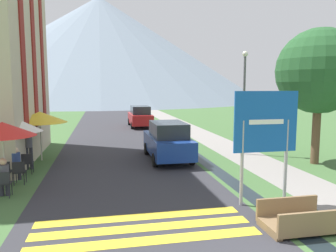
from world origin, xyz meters
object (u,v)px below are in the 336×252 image
(road_sign, at_px, (266,131))
(cafe_chair_near_right, at_px, (5,170))
(cafe_chair_middle, at_px, (27,162))
(footbridge, at_px, (298,221))
(cafe_umbrella_front_red, at_px, (2,129))
(person_standing_terrace, at_px, (28,146))
(tree_by_path, at_px, (319,71))
(streetlamp, at_px, (244,94))
(parked_car_near, at_px, (168,141))
(parked_car_far, at_px, (140,116))
(cafe_chair_near_left, at_px, (19,171))
(person_seated_near, at_px, (4,175))
(cafe_chair_far_right, at_px, (25,155))
(cafe_umbrella_rear_yellow, at_px, (40,117))
(cafe_chair_nearest, at_px, (3,182))
(cafe_umbrella_middle_white, at_px, (17,125))
(person_seated_far, at_px, (16,162))

(road_sign, bearing_deg, cafe_chair_near_right, 156.11)
(cafe_chair_middle, bearing_deg, footbridge, -14.00)
(cafe_umbrella_front_red, bearing_deg, person_standing_terrace, 88.93)
(cafe_chair_middle, xyz_separation_m, tree_by_path, (12.41, -0.63, 3.64))
(cafe_chair_middle, height_order, streetlamp, streetlamp)
(tree_by_path, bearing_deg, parked_car_near, 161.64)
(footbridge, height_order, streetlamp, streetlamp)
(parked_car_far, relative_size, cafe_chair_near_left, 5.39)
(cafe_chair_near_right, distance_m, person_seated_near, 1.35)
(cafe_chair_far_right, xyz_separation_m, cafe_umbrella_rear_yellow, (0.50, 1.06, 1.55))
(road_sign, relative_size, cafe_chair_nearest, 3.96)
(cafe_umbrella_front_red, relative_size, tree_by_path, 0.39)
(parked_car_far, distance_m, cafe_umbrella_middle_white, 15.62)
(cafe_umbrella_rear_yellow, relative_size, person_seated_near, 2.04)
(cafe_chair_near_right, distance_m, cafe_umbrella_rear_yellow, 4.15)
(road_sign, distance_m, parked_car_far, 19.52)
(cafe_chair_nearest, relative_size, tree_by_path, 0.14)
(cafe_chair_nearest, height_order, cafe_umbrella_front_red, cafe_umbrella_front_red)
(parked_car_far, xyz_separation_m, cafe_umbrella_front_red, (-6.36, -16.95, 1.23))
(parked_car_far, relative_size, cafe_umbrella_front_red, 1.93)
(road_sign, height_order, cafe_chair_near_left, road_sign)
(road_sign, relative_size, cafe_chair_far_right, 3.96)
(streetlamp, bearing_deg, cafe_chair_near_right, -162.55)
(cafe_chair_near_right, bearing_deg, footbridge, -20.06)
(cafe_chair_near_right, relative_size, cafe_umbrella_front_red, 0.36)
(cafe_chair_near_right, bearing_deg, parked_car_far, 80.98)
(parked_car_near, height_order, tree_by_path, tree_by_path)
(cafe_chair_middle, relative_size, person_seated_near, 0.69)
(person_standing_terrace, bearing_deg, cafe_chair_near_left, -86.78)
(cafe_chair_nearest, bearing_deg, person_seated_near, 109.55)
(parked_car_near, height_order, cafe_chair_near_left, parked_car_near)
(cafe_umbrella_front_red, xyz_separation_m, person_seated_far, (-0.06, 1.69, -1.45))
(cafe_chair_near_left, height_order, streetlamp, streetlamp)
(cafe_umbrella_middle_white, relative_size, person_standing_terrace, 1.26)
(cafe_chair_near_right, xyz_separation_m, tree_by_path, (12.89, 0.67, 3.64))
(road_sign, xyz_separation_m, cafe_umbrella_middle_white, (-8.04, 5.30, -0.27))
(cafe_umbrella_front_red, bearing_deg, cafe_chair_far_right, 93.26)
(footbridge, distance_m, cafe_umbrella_rear_yellow, 12.05)
(cafe_umbrella_middle_white, bearing_deg, tree_by_path, -4.59)
(cafe_chair_far_right, height_order, cafe_umbrella_rear_yellow, cafe_umbrella_rear_yellow)
(cafe_umbrella_rear_yellow, distance_m, person_standing_terrace, 1.97)
(cafe_umbrella_rear_yellow, relative_size, streetlamp, 0.47)
(footbridge, height_order, tree_by_path, tree_by_path)
(cafe_chair_near_left, relative_size, person_seated_near, 0.69)
(cafe_chair_near_left, bearing_deg, parked_car_far, 91.74)
(cafe_umbrella_front_red, bearing_deg, parked_car_far, 69.43)
(cafe_umbrella_front_red, xyz_separation_m, streetlamp, (10.26, 4.45, 0.97))
(parked_car_near, relative_size, tree_by_path, 0.72)
(parked_car_far, bearing_deg, person_seated_near, -110.35)
(parked_car_near, relative_size, person_seated_near, 3.55)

